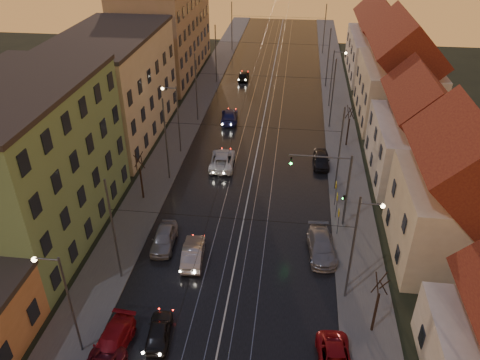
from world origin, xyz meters
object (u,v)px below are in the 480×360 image
at_px(driving_car_2, 222,160).
at_px(parked_right_2, 321,159).
at_px(parked_left_2, 111,344).
at_px(street_lamp_0, 64,297).
at_px(parked_left_3, 164,238).
at_px(street_lamp_1, 359,238).
at_px(street_lamp_3, 334,73).
at_px(driving_car_3, 229,116).
at_px(driving_car_1, 193,253).
at_px(traffic_light_mast, 337,181).
at_px(driving_car_0, 159,331).
at_px(driving_car_4, 244,75).
at_px(parked_right_1, 321,246).
at_px(street_lamp_2, 175,113).

height_order(driving_car_2, parked_right_2, driving_car_2).
distance_m(driving_car_2, parked_left_2, 25.44).
xyz_separation_m(street_lamp_0, parked_left_3, (2.82, 11.29, -4.12)).
xyz_separation_m(street_lamp_1, street_lamp_3, (0.00, 36.00, 0.00)).
relative_size(driving_car_2, parked_right_2, 1.30).
distance_m(driving_car_3, parked_left_2, 37.19).
height_order(driving_car_3, parked_right_2, driving_car_3).
distance_m(driving_car_1, parked_right_2, 20.25).
height_order(traffic_light_mast, driving_car_0, traffic_light_mast).
xyz_separation_m(driving_car_0, parked_right_2, (11.36, 25.24, 0.08)).
distance_m(traffic_light_mast, driving_car_2, 15.36).
bearing_deg(driving_car_0, street_lamp_0, 11.62).
bearing_deg(parked_left_2, street_lamp_1, 30.67).
distance_m(driving_car_3, driving_car_4, 16.47).
xyz_separation_m(parked_left_3, parked_right_1, (13.23, 0.53, -0.01)).
relative_size(driving_car_0, parked_right_2, 0.89).
height_order(driving_car_2, parked_left_3, driving_car_2).
bearing_deg(driving_car_4, driving_car_3, 87.71).
height_order(driving_car_2, parked_left_2, driving_car_2).
xyz_separation_m(street_lamp_2, parked_right_1, (16.04, -16.19, -4.13)).
bearing_deg(traffic_light_mast, parked_right_1, -104.12).
bearing_deg(driving_car_1, parked_left_2, 64.85).
bearing_deg(street_lamp_2, driving_car_3, 63.37).
distance_m(traffic_light_mast, driving_car_3, 24.99).
distance_m(driving_car_3, parked_left_3, 26.12).
bearing_deg(traffic_light_mast, street_lamp_0, -136.90).
bearing_deg(driving_car_2, parked_right_1, 124.59).
xyz_separation_m(street_lamp_2, parked_left_2, (2.25, -27.77, -4.19)).
distance_m(street_lamp_2, traffic_light_mast, 20.89).
height_order(street_lamp_1, parked_left_3, street_lamp_1).
relative_size(driving_car_3, driving_car_4, 1.25).
distance_m(traffic_light_mast, driving_car_0, 19.14).
bearing_deg(parked_right_2, parked_right_1, -92.58).
height_order(traffic_light_mast, driving_car_3, traffic_light_mast).
relative_size(street_lamp_3, parked_left_3, 1.78).
relative_size(street_lamp_2, driving_car_0, 2.11).
relative_size(street_lamp_3, parked_right_1, 1.54).
relative_size(street_lamp_2, street_lamp_3, 1.00).
height_order(street_lamp_3, parked_right_2, street_lamp_3).
distance_m(driving_car_4, parked_right_2, 29.36).
relative_size(parked_right_1, parked_right_2, 1.23).
bearing_deg(parked_left_3, parked_left_2, -96.12).
xyz_separation_m(street_lamp_0, driving_car_1, (5.67, 9.74, -4.13)).
height_order(parked_left_2, parked_left_3, parked_left_3).
bearing_deg(driving_car_1, parked_left_3, -33.80).
xyz_separation_m(street_lamp_2, parked_left_3, (2.82, -16.71, -4.12)).
relative_size(street_lamp_0, driving_car_1, 1.75).
bearing_deg(driving_car_4, street_lamp_2, 77.35).
bearing_deg(driving_car_2, parked_left_3, 76.00).
relative_size(driving_car_1, parked_right_2, 1.08).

